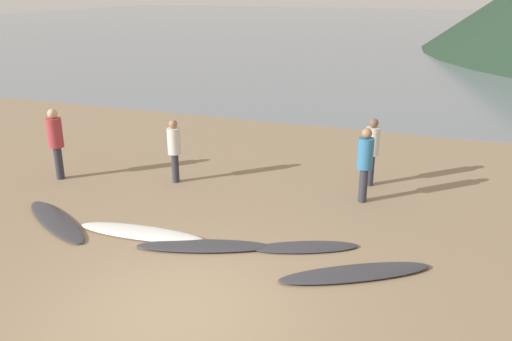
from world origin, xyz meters
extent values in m
cube|color=#8C7559|center=(0.00, 10.00, -0.10)|extent=(120.00, 120.00, 0.20)
cube|color=slate|center=(0.00, 61.19, 0.00)|extent=(140.00, 100.00, 0.01)
ellipsoid|color=#333338|center=(-3.75, 1.92, 0.03)|extent=(2.49, 1.76, 0.07)
ellipsoid|color=white|center=(-1.83, 2.03, 0.05)|extent=(2.63, 0.74, 0.10)
ellipsoid|color=#333338|center=(-0.49, 1.97, 0.04)|extent=(2.45, 1.30, 0.09)
ellipsoid|color=#333338|center=(1.24, 2.59, 0.03)|extent=(1.95, 1.21, 0.07)
ellipsoid|color=#333338|center=(2.26, 1.98, 0.04)|extent=(2.49, 1.81, 0.09)
cylinder|color=#2D2D38|center=(1.83, 5.15, 0.39)|extent=(0.18, 0.18, 0.77)
cylinder|color=teal|center=(1.83, 5.15, 1.11)|extent=(0.34, 0.34, 0.67)
sphere|color=#936B4C|center=(1.83, 5.15, 1.56)|extent=(0.22, 0.22, 0.22)
cylinder|color=#2D2D38|center=(-2.60, 4.80, 0.36)|extent=(0.17, 0.17, 0.72)
cylinder|color=beige|center=(-2.60, 4.80, 1.03)|extent=(0.31, 0.31, 0.62)
sphere|color=#936B4C|center=(-2.60, 4.80, 1.44)|extent=(0.20, 0.20, 0.20)
cylinder|color=#2D2D38|center=(1.82, 6.21, 0.38)|extent=(0.18, 0.18, 0.76)
cylinder|color=beige|center=(1.82, 6.21, 1.09)|extent=(0.33, 0.33, 0.66)
sphere|color=brown|center=(1.82, 6.21, 1.52)|extent=(0.21, 0.21, 0.21)
cylinder|color=#2D2D38|center=(-5.37, 4.01, 0.41)|extent=(0.19, 0.19, 0.81)
cylinder|color=#9E3338|center=(-5.37, 4.01, 1.17)|extent=(0.35, 0.35, 0.71)
sphere|color=tan|center=(-5.37, 4.01, 1.64)|extent=(0.23, 0.23, 0.23)
camera|label=1|loc=(3.35, -5.61, 4.48)|focal=36.65mm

